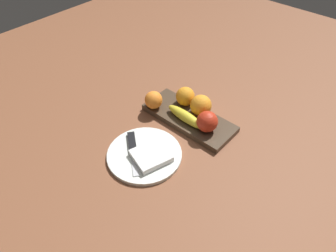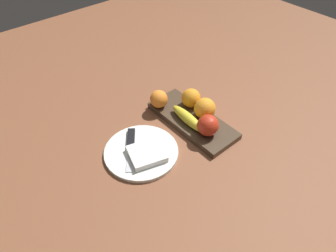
% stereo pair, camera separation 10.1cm
% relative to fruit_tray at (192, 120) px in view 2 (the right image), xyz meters
% --- Properties ---
extents(ground_plane, '(2.40, 2.40, 0.00)m').
position_rel_fruit_tray_xyz_m(ground_plane, '(0.05, 0.01, -0.01)').
color(ground_plane, brown).
extents(fruit_tray, '(0.34, 0.14, 0.02)m').
position_rel_fruit_tray_xyz_m(fruit_tray, '(0.00, 0.00, 0.00)').
color(fruit_tray, '#483828').
rests_on(fruit_tray, ground_plane).
extents(apple, '(0.07, 0.07, 0.07)m').
position_rel_fruit_tray_xyz_m(apple, '(0.09, -0.02, 0.05)').
color(apple, red).
rests_on(apple, fruit_tray).
extents(banana, '(0.16, 0.05, 0.04)m').
position_rel_fruit_tray_xyz_m(banana, '(0.01, -0.03, 0.03)').
color(banana, yellow).
rests_on(banana, fruit_tray).
extents(orange_near_apple, '(0.08, 0.08, 0.08)m').
position_rel_fruit_tray_xyz_m(orange_near_apple, '(0.02, 0.04, 0.05)').
color(orange_near_apple, orange).
rests_on(orange_near_apple, fruit_tray).
extents(orange_near_banana, '(0.07, 0.07, 0.07)m').
position_rel_fruit_tray_xyz_m(orange_near_banana, '(-0.05, 0.04, 0.05)').
color(orange_near_banana, orange).
rests_on(orange_near_banana, fruit_tray).
extents(orange_center, '(0.06, 0.06, 0.06)m').
position_rel_fruit_tray_xyz_m(orange_center, '(-0.13, -0.05, 0.04)').
color(orange_center, orange).
rests_on(orange_center, fruit_tray).
extents(dinner_plate, '(0.24, 0.24, 0.01)m').
position_rel_fruit_tray_xyz_m(dinner_plate, '(0.00, -0.23, -0.00)').
color(dinner_plate, white).
rests_on(dinner_plate, ground_plane).
extents(folded_napkin, '(0.13, 0.13, 0.02)m').
position_rel_fruit_tray_xyz_m(folded_napkin, '(0.03, -0.23, 0.01)').
color(folded_napkin, white).
rests_on(folded_napkin, dinner_plate).
extents(knife, '(0.16, 0.13, 0.01)m').
position_rel_fruit_tray_xyz_m(knife, '(-0.05, -0.23, 0.01)').
color(knife, silver).
rests_on(knife, dinner_plate).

